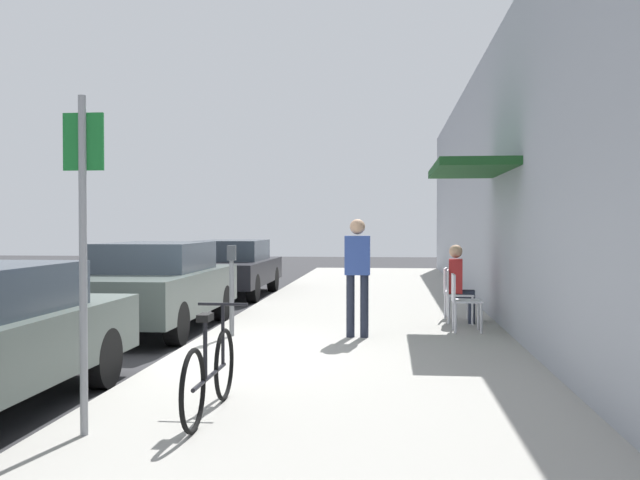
# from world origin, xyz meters

# --- Properties ---
(ground_plane) EXTENTS (60.00, 60.00, 0.00)m
(ground_plane) POSITION_xyz_m (0.00, 0.00, 0.00)
(ground_plane) COLOR #2D2D30
(sidewalk_slab) EXTENTS (4.50, 32.00, 0.12)m
(sidewalk_slab) POSITION_xyz_m (2.25, 2.00, 0.06)
(sidewalk_slab) COLOR #9E9B93
(sidewalk_slab) RESTS_ON ground_plane
(building_facade) EXTENTS (1.40, 32.00, 4.96)m
(building_facade) POSITION_xyz_m (4.64, 2.00, 2.48)
(building_facade) COLOR #999EA8
(building_facade) RESTS_ON ground_plane
(parked_car_1) EXTENTS (1.80, 4.40, 1.45)m
(parked_car_1) POSITION_xyz_m (-1.10, 2.45, 0.75)
(parked_car_1) COLOR #47514C
(parked_car_1) RESTS_ON ground_plane
(parked_car_2) EXTENTS (1.80, 4.40, 1.37)m
(parked_car_2) POSITION_xyz_m (-1.10, 8.22, 0.71)
(parked_car_2) COLOR black
(parked_car_2) RESTS_ON ground_plane
(parking_meter) EXTENTS (0.12, 0.10, 1.32)m
(parking_meter) POSITION_xyz_m (0.45, 1.28, 0.89)
(parking_meter) COLOR slate
(parking_meter) RESTS_ON sidewalk_slab
(street_sign) EXTENTS (0.32, 0.06, 2.60)m
(street_sign) POSITION_xyz_m (0.40, -3.63, 1.64)
(street_sign) COLOR gray
(street_sign) RESTS_ON sidewalk_slab
(bicycle_0) EXTENTS (0.46, 1.71, 0.90)m
(bicycle_0) POSITION_xyz_m (1.22, -2.98, 0.48)
(bicycle_0) COLOR black
(bicycle_0) RESTS_ON sidewalk_slab
(cafe_chair_0) EXTENTS (0.44, 0.44, 0.87)m
(cafe_chair_0) POSITION_xyz_m (3.83, 2.04, 0.62)
(cafe_chair_0) COLOR silver
(cafe_chair_0) RESTS_ON sidewalk_slab
(cafe_chair_1) EXTENTS (0.48, 0.48, 0.87)m
(cafe_chair_1) POSITION_xyz_m (3.83, 3.05, 0.62)
(cafe_chair_1) COLOR silver
(cafe_chair_1) RESTS_ON sidewalk_slab
(seated_patron_1) EXTENTS (0.45, 0.39, 1.29)m
(seated_patron_1) POSITION_xyz_m (3.89, 3.04, 0.82)
(seated_patron_1) COLOR #232838
(seated_patron_1) RESTS_ON sidewalk_slab
(cafe_chair_2) EXTENTS (0.51, 0.51, 0.87)m
(cafe_chair_2) POSITION_xyz_m (3.83, 3.62, 0.62)
(cafe_chair_2) COLOR silver
(cafe_chair_2) RESTS_ON sidewalk_slab
(pedestrian_standing) EXTENTS (0.36, 0.22, 1.70)m
(pedestrian_standing) POSITION_xyz_m (2.28, 1.34, 1.12)
(pedestrian_standing) COLOR #232838
(pedestrian_standing) RESTS_ON sidewalk_slab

